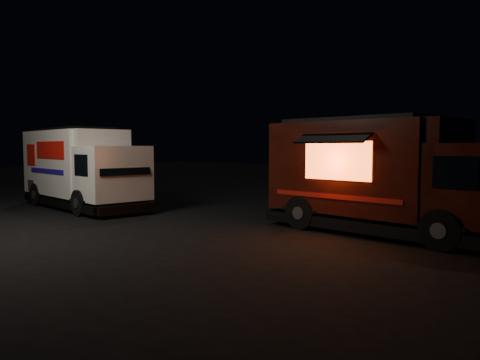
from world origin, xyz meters
name	(u,v)px	position (x,y,z in m)	size (l,w,h in m)	color
ground	(157,226)	(0.00, 0.00, 0.00)	(80.00, 80.00, 0.00)	black
white_truck	(84,168)	(-4.82, 0.98, 1.39)	(6.14, 2.09, 2.78)	white
red_truck	(388,176)	(5.28, 2.67, 1.42)	(6.11, 2.25, 2.84)	#3B120A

